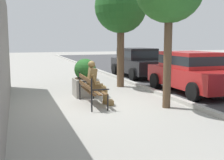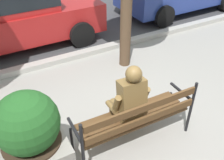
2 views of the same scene
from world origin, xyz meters
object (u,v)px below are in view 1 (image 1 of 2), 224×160
(park_bench, at_px, (90,88))
(bronze_statue_seated, at_px, (97,83))
(parked_car_black, at_px, (137,61))
(concrete_planter, at_px, (85,78))
(parked_car_red, at_px, (191,71))
(street_tree_near_bench, at_px, (121,8))

(park_bench, height_order, bronze_statue_seated, bronze_statue_seated)
(park_bench, distance_m, parked_car_black, 7.26)
(park_bench, relative_size, bronze_statue_seated, 1.32)
(concrete_planter, height_order, parked_car_red, parked_car_red)
(bronze_statue_seated, bearing_deg, parked_car_red, 101.38)
(concrete_planter, height_order, street_tree_near_bench, street_tree_near_bench)
(concrete_planter, relative_size, parked_car_black, 0.33)
(park_bench, height_order, street_tree_near_bench, street_tree_near_bench)
(bronze_statue_seated, distance_m, concrete_planter, 1.40)
(concrete_planter, bearing_deg, bronze_statue_seated, 1.45)
(bronze_statue_seated, xyz_separation_m, parked_car_black, (-5.92, 3.96, 0.17))
(bronze_statue_seated, distance_m, parked_car_black, 7.13)
(park_bench, bearing_deg, parked_car_red, 101.03)
(bronze_statue_seated, bearing_deg, street_tree_near_bench, 147.77)
(park_bench, distance_m, bronze_statue_seated, 0.25)
(park_bench, height_order, parked_car_black, parked_car_black)
(concrete_planter, distance_m, street_tree_near_bench, 3.67)
(park_bench, height_order, parked_car_red, parked_car_red)
(park_bench, distance_m, parked_car_red, 4.26)
(bronze_statue_seated, bearing_deg, parked_car_black, 146.26)
(parked_car_black, distance_m, parked_car_red, 5.13)
(street_tree_near_bench, xyz_separation_m, parked_car_black, (-2.91, 2.06, -2.49))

